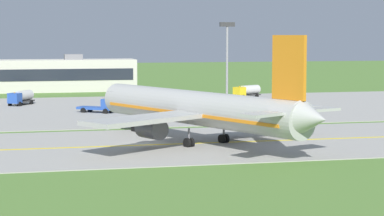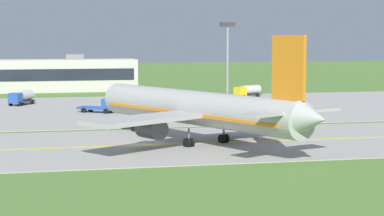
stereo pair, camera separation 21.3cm
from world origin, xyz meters
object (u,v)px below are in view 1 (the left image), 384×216
(apron_light_mast, at_px, (227,56))
(service_truck_fuel, at_px, (247,91))
(airplane_lead, at_px, (198,109))
(service_truck_catering, at_px, (21,97))
(service_truck_baggage, at_px, (102,106))

(apron_light_mast, bearing_deg, service_truck_fuel, 66.71)
(airplane_lead, xyz_separation_m, service_truck_catering, (-20.13, 53.06, -2.60))
(airplane_lead, distance_m, service_truck_baggage, 37.27)
(airplane_lead, height_order, service_truck_catering, airplane_lead)
(apron_light_mast, bearing_deg, airplane_lead, -111.75)
(service_truck_catering, xyz_separation_m, apron_light_mast, (31.92, -23.52, 7.79))
(service_truck_fuel, height_order, service_truck_catering, same)
(service_truck_catering, distance_m, apron_light_mast, 40.40)
(service_truck_fuel, xyz_separation_m, apron_light_mast, (-12.13, -28.18, 7.79))
(airplane_lead, relative_size, service_truck_catering, 6.03)
(airplane_lead, bearing_deg, service_truck_fuel, 67.49)
(airplane_lead, distance_m, apron_light_mast, 32.23)
(service_truck_baggage, bearing_deg, service_truck_catering, 127.50)
(service_truck_fuel, distance_m, apron_light_mast, 31.65)
(service_truck_catering, height_order, apron_light_mast, apron_light_mast)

